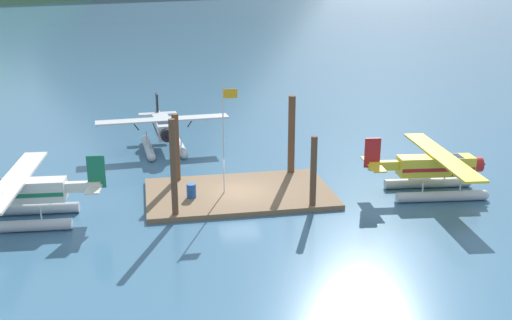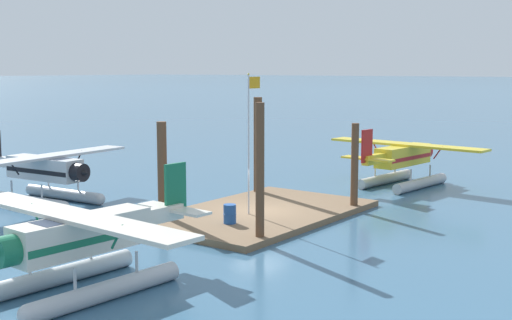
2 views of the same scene
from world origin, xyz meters
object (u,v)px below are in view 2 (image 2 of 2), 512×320
seaplane_yellow_stbd_aft (403,161)px  seaplane_cream_port_aft (82,245)px  flagpole (250,128)px  fuel_drum (230,214)px  seaplane_silver_bow_left (45,175)px

seaplane_yellow_stbd_aft → seaplane_cream_port_aft: 25.06m
flagpole → seaplane_yellow_stbd_aft: size_ratio=0.65×
seaplane_yellow_stbd_aft → seaplane_cream_port_aft: bearing=180.0°
fuel_drum → seaplane_cream_port_aft: bearing=-171.1°
seaplane_silver_bow_left → seaplane_cream_port_aft: bearing=-122.2°
flagpole → fuel_drum: 4.38m
seaplane_yellow_stbd_aft → fuel_drum: bearing=174.4°
flagpole → seaplane_silver_bow_left: bearing=107.0°
flagpole → seaplane_yellow_stbd_aft: 13.67m
fuel_drum → seaplane_cream_port_aft: size_ratio=0.08×
flagpole → fuel_drum: (-2.24, -0.52, -3.73)m
seaplane_silver_bow_left → seaplane_yellow_stbd_aft: same height
seaplane_silver_bow_left → seaplane_yellow_stbd_aft: size_ratio=1.00×
seaplane_yellow_stbd_aft → seaplane_silver_bow_left: bearing=141.2°
fuel_drum → seaplane_yellow_stbd_aft: (15.44, -1.52, 0.84)m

